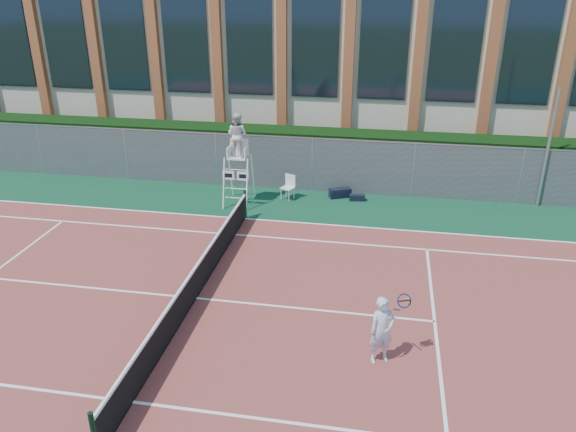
% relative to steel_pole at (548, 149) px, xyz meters
% --- Properties ---
extents(ground, '(120.00, 120.00, 0.00)m').
position_rel_steel_pole_xyz_m(ground, '(-10.75, -8.70, -2.25)').
color(ground, '#233814').
extents(apron, '(36.00, 20.00, 0.01)m').
position_rel_steel_pole_xyz_m(apron, '(-10.75, -7.70, -2.25)').
color(apron, '#0C3821').
rests_on(apron, ground).
extents(tennis_court, '(23.77, 10.97, 0.02)m').
position_rel_steel_pole_xyz_m(tennis_court, '(-10.75, -8.70, -2.23)').
color(tennis_court, brown).
rests_on(tennis_court, apron).
extents(tennis_net, '(0.10, 11.30, 1.10)m').
position_rel_steel_pole_xyz_m(tennis_net, '(-10.75, -8.70, -1.72)').
color(tennis_net, black).
rests_on(tennis_net, ground).
extents(fence, '(40.00, 0.06, 2.20)m').
position_rel_steel_pole_xyz_m(fence, '(-10.75, 0.10, -1.15)').
color(fence, '#595E60').
rests_on(fence, ground).
extents(hedge, '(40.00, 1.40, 2.20)m').
position_rel_steel_pole_xyz_m(hedge, '(-10.75, 1.30, -1.15)').
color(hedge, black).
rests_on(hedge, ground).
extents(building, '(45.00, 10.60, 8.22)m').
position_rel_steel_pole_xyz_m(building, '(-10.75, 9.25, 1.89)').
color(building, beige).
rests_on(building, ground).
extents(steel_pole, '(0.12, 0.12, 4.51)m').
position_rel_steel_pole_xyz_m(steel_pole, '(0.00, 0.00, 0.00)').
color(steel_pole, '#9EA0A5').
rests_on(steel_pole, ground).
extents(umpire_chair, '(1.00, 1.53, 3.56)m').
position_rel_steel_pole_xyz_m(umpire_chair, '(-11.34, -1.65, 0.35)').
color(umpire_chair, white).
rests_on(umpire_chair, ground).
extents(plastic_chair, '(0.59, 0.59, 0.97)m').
position_rel_steel_pole_xyz_m(plastic_chair, '(-9.52, -0.94, -1.67)').
color(plastic_chair, silver).
rests_on(plastic_chair, apron).
extents(sports_bag_near, '(0.91, 0.68, 0.36)m').
position_rel_steel_pole_xyz_m(sports_bag_near, '(-7.54, -0.45, -2.06)').
color(sports_bag_near, black).
rests_on(sports_bag_near, apron).
extents(sports_bag_far, '(0.62, 0.33, 0.24)m').
position_rel_steel_pole_xyz_m(sports_bag_far, '(-6.85, -0.67, -2.12)').
color(sports_bag_far, black).
rests_on(sports_bag_far, apron).
extents(tennis_player, '(0.99, 0.74, 1.67)m').
position_rel_steel_pole_xyz_m(tennis_player, '(-5.70, -10.52, -1.39)').
color(tennis_player, silver).
rests_on(tennis_player, tennis_court).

